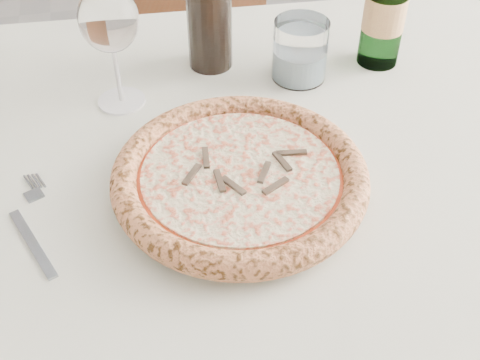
{
  "coord_description": "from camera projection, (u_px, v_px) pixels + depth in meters",
  "views": [
    {
      "loc": [
        -0.0,
        -0.68,
        1.3
      ],
      "look_at": [
        0.13,
        -0.13,
        0.78
      ],
      "focal_mm": 45.0,
      "sensor_mm": 36.0,
      "label": 1
    }
  ],
  "objects": [
    {
      "name": "tumbler",
      "position": [
        300.0,
        54.0,
        0.96
      ],
      "size": [
        0.09,
        0.09,
        0.1
      ],
      "color": "white",
      "rests_on": "dining_table"
    },
    {
      "name": "wine_glass",
      "position": [
        109.0,
        21.0,
        0.84
      ],
      "size": [
        0.09,
        0.09,
        0.19
      ],
      "color": "white",
      "rests_on": "dining_table"
    },
    {
      "name": "beer_bottle",
      "position": [
        386.0,
        3.0,
        0.95
      ],
      "size": [
        0.07,
        0.07,
        0.26
      ],
      "color": "#3B6A3C",
      "rests_on": "dining_table"
    },
    {
      "name": "fork",
      "position": [
        33.0,
        226.0,
        0.74
      ],
      "size": [
        0.06,
        0.18,
        0.0
      ],
      "color": "gray",
      "rests_on": "dining_table"
    },
    {
      "name": "chair_far",
      "position": [
        198.0,
        22.0,
        1.59
      ],
      "size": [
        0.43,
        0.43,
        0.93
      ],
      "color": "brown",
      "rests_on": "floor"
    },
    {
      "name": "plate",
      "position": [
        240.0,
        186.0,
        0.78
      ],
      "size": [
        0.3,
        0.3,
        0.02
      ],
      "color": "white",
      "rests_on": "dining_table"
    },
    {
      "name": "pizza",
      "position": [
        240.0,
        176.0,
        0.77
      ],
      "size": [
        0.33,
        0.33,
        0.03
      ],
      "color": "#EB995B",
      "rests_on": "plate"
    },
    {
      "name": "dining_table",
      "position": [
        225.0,
        190.0,
        0.92
      ],
      "size": [
        1.46,
        0.92,
        0.76
      ],
      "color": "brown",
      "rests_on": "floor"
    }
  ]
}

